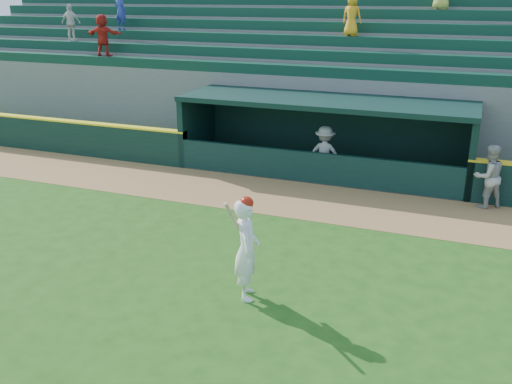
% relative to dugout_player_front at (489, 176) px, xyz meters
% --- Properties ---
extents(ground, '(120.00, 120.00, 0.00)m').
position_rel_dugout_player_front_xyz_m(ground, '(-5.08, -6.20, -0.89)').
color(ground, '#204C13').
rests_on(ground, ground).
extents(warning_track, '(40.00, 3.00, 0.01)m').
position_rel_dugout_player_front_xyz_m(warning_track, '(-5.08, -1.30, -0.89)').
color(warning_track, olive).
rests_on(warning_track, ground).
extents(field_wall_left, '(15.50, 0.30, 1.20)m').
position_rel_dugout_player_front_xyz_m(field_wall_left, '(-17.33, 0.35, -0.29)').
color(field_wall_left, black).
rests_on(field_wall_left, ground).
extents(wall_stripe_left, '(15.50, 0.32, 0.06)m').
position_rel_dugout_player_front_xyz_m(wall_stripe_left, '(-17.33, 0.35, 0.34)').
color(wall_stripe_left, yellow).
rests_on(wall_stripe_left, field_wall_left).
extents(dugout_player_front, '(1.09, 1.03, 1.79)m').
position_rel_dugout_player_front_xyz_m(dugout_player_front, '(0.00, 0.00, 0.00)').
color(dugout_player_front, '#A4A49F').
rests_on(dugout_player_front, ground).
extents(dugout_player_inside, '(1.18, 0.75, 1.74)m').
position_rel_dugout_player_front_xyz_m(dugout_player_inside, '(-4.84, 0.76, -0.03)').
color(dugout_player_inside, '#9B9B96').
rests_on(dugout_player_inside, ground).
extents(dugout, '(9.40, 2.80, 2.46)m').
position_rel_dugout_player_front_xyz_m(dugout, '(-5.08, 1.80, 0.46)').
color(dugout, slate).
rests_on(dugout, ground).
extents(stands, '(34.50, 6.25, 7.50)m').
position_rel_dugout_player_front_xyz_m(stands, '(-5.10, 6.37, 1.50)').
color(stands, slate).
rests_on(stands, ground).
extents(batter_at_plate, '(0.74, 0.92, 2.11)m').
position_rel_dugout_player_front_xyz_m(batter_at_plate, '(-4.33, -7.01, 0.15)').
color(batter_at_plate, white).
rests_on(batter_at_plate, ground).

